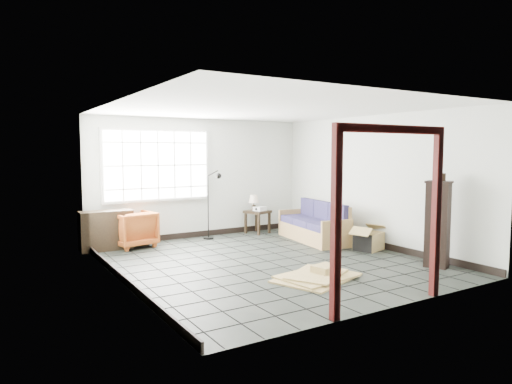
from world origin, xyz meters
TOP-DOWN VIEW (x-y plane):
  - ground at (0.00, 0.00)m, footprint 5.50×5.50m
  - room_shell at (0.00, 0.03)m, footprint 5.02×5.52m
  - window_panel at (-1.00, 2.70)m, footprint 2.32×0.08m
  - doorway_trim at (0.00, -2.70)m, footprint 1.80×0.08m
  - futon_sofa at (1.87, 1.03)m, footprint 0.96×1.95m
  - armchair at (-1.63, 2.40)m, footprint 0.87×0.83m
  - side_table at (1.26, 2.40)m, footprint 0.61×0.61m
  - table_lamp at (1.18, 2.44)m, footprint 0.30×0.30m
  - projector at (1.29, 2.34)m, footprint 0.32×0.29m
  - floor_lamp at (0.11, 2.35)m, footprint 0.39×0.27m
  - console_shelf at (-2.15, 2.40)m, footprint 0.98×0.39m
  - tall_shelf at (2.15, -1.76)m, footprint 0.42×0.47m
  - pot at (2.21, -1.73)m, footprint 0.17×0.17m
  - open_box at (2.15, -0.24)m, footprint 0.91×0.62m
  - cardboard_pile at (0.06, -1.28)m, footprint 1.47×1.26m

SIDE VIEW (x-z plane):
  - ground at x=0.00m, z-range 0.00..0.00m
  - cardboard_pile at x=0.06m, z-range -0.04..0.14m
  - open_box at x=2.15m, z-range -0.06..0.41m
  - futon_sofa at x=1.87m, z-range -0.12..0.72m
  - console_shelf at x=-2.15m, z-range 0.00..0.76m
  - armchair at x=-1.63m, z-range 0.00..0.78m
  - side_table at x=1.26m, z-range 0.17..0.70m
  - projector at x=1.29m, z-range 0.53..0.63m
  - tall_shelf at x=2.15m, z-range 0.01..1.43m
  - table_lamp at x=1.18m, z-range 0.60..0.96m
  - floor_lamp at x=0.11m, z-range 0.05..1.54m
  - doorway_trim at x=0.00m, z-range 0.28..2.48m
  - pot at x=2.21m, z-range 1.41..1.54m
  - window_panel at x=-1.00m, z-range 0.84..2.36m
  - room_shell at x=0.00m, z-range 0.37..2.98m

